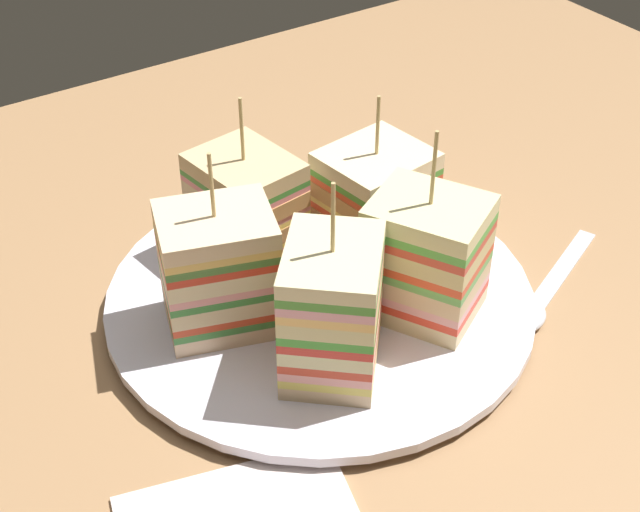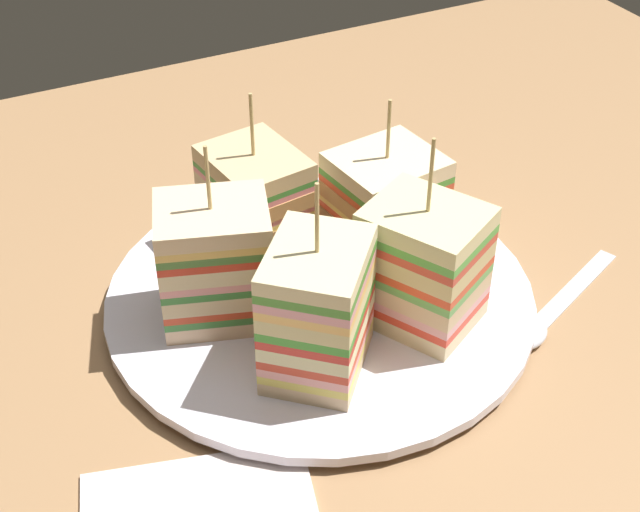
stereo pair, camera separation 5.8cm
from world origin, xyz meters
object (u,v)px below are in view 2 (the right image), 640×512
at_px(plate, 320,298).
at_px(sandwich_wedge_4, 317,310).
at_px(sandwich_wedge_3, 216,262).
at_px(spoon, 540,321).
at_px(sandwich_wedge_1, 384,204).
at_px(sandwich_wedge_2, 256,202).
at_px(sandwich_wedge_0, 422,266).

xyz_separation_m(plate, sandwich_wedge_4, (-0.03, -0.06, 0.05)).
height_order(sandwich_wedge_3, spoon, sandwich_wedge_3).
height_order(sandwich_wedge_1, sandwich_wedge_3, sandwich_wedge_3).
relative_size(plate, spoon, 2.15).
distance_m(plate, sandwich_wedge_3, 0.08).
bearing_deg(sandwich_wedge_2, sandwich_wedge_0, 20.40).
bearing_deg(sandwich_wedge_3, sandwich_wedge_4, -45.63).
distance_m(plate, sandwich_wedge_1, 0.08).
distance_m(sandwich_wedge_0, sandwich_wedge_2, 0.13).
bearing_deg(sandwich_wedge_1, sandwich_wedge_3, -0.77).
distance_m(plate, spoon, 0.14).
relative_size(sandwich_wedge_3, spoon, 0.93).
bearing_deg(sandwich_wedge_4, spoon, -56.77).
bearing_deg(sandwich_wedge_4, sandwich_wedge_1, -6.23).
xyz_separation_m(plate, spoon, (0.12, -0.08, -0.00)).
bearing_deg(sandwich_wedge_2, spoon, 35.02).
xyz_separation_m(sandwich_wedge_1, sandwich_wedge_2, (-0.08, 0.04, 0.00)).
distance_m(sandwich_wedge_0, spoon, 0.09).
xyz_separation_m(sandwich_wedge_1, sandwich_wedge_3, (-0.13, -0.01, 0.00)).
relative_size(sandwich_wedge_0, sandwich_wedge_3, 1.06).
height_order(sandwich_wedge_2, sandwich_wedge_4, sandwich_wedge_4).
distance_m(sandwich_wedge_0, sandwich_wedge_4, 0.08).
height_order(sandwich_wedge_0, sandwich_wedge_1, sandwich_wedge_0).
bearing_deg(sandwich_wedge_1, sandwich_wedge_4, 35.26).
xyz_separation_m(sandwich_wedge_2, sandwich_wedge_4, (-0.02, -0.12, 0.01)).
bearing_deg(sandwich_wedge_4, plate, 13.46).
xyz_separation_m(sandwich_wedge_2, spoon, (0.14, -0.15, -0.05)).
bearing_deg(spoon, sandwich_wedge_4, -31.36).
relative_size(sandwich_wedge_3, sandwich_wedge_4, 0.95).
height_order(plate, spoon, plate).
relative_size(plate, sandwich_wedge_3, 2.30).
height_order(sandwich_wedge_2, spoon, sandwich_wedge_2).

